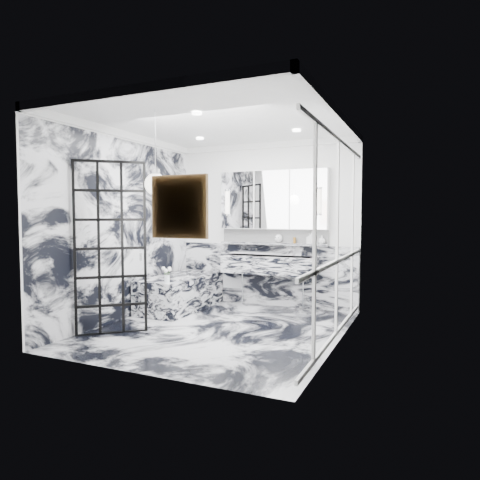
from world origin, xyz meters
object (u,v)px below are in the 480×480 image
at_px(crittall_door, 111,248).
at_px(bathtub, 181,292).
at_px(trough_sink, 269,265).
at_px(mirror_cabinet, 273,200).

relative_size(crittall_door, bathtub, 1.36).
relative_size(crittall_door, trough_sink, 1.41).
xyz_separation_m(trough_sink, bathtub, (-1.33, -0.66, -0.45)).
bearing_deg(bathtub, crittall_door, -91.14).
distance_m(mirror_cabinet, bathtub, 2.20).
relative_size(trough_sink, mirror_cabinet, 0.84).
height_order(trough_sink, bathtub, trough_sink).
distance_m(trough_sink, bathtub, 1.55).
bearing_deg(crittall_door, mirror_cabinet, 20.38).
bearing_deg(bathtub, mirror_cabinet, 32.06).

